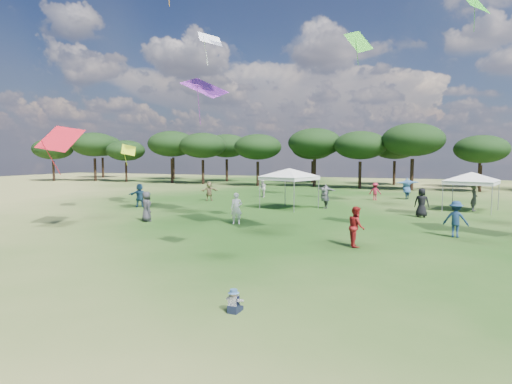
# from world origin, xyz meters

# --- Properties ---
(ground) EXTENTS (140.00, 140.00, 0.00)m
(ground) POSITION_xyz_m (0.00, 0.00, 0.00)
(ground) COLOR #214615
(ground) RESTS_ON ground
(tree_line) EXTENTS (108.78, 17.63, 7.77)m
(tree_line) POSITION_xyz_m (2.39, 47.41, 5.42)
(tree_line) COLOR black
(tree_line) RESTS_ON ground
(tent_left) EXTENTS (6.28, 6.28, 3.29)m
(tent_left) POSITION_xyz_m (-4.68, 22.94, 2.86)
(tent_left) COLOR gray
(tent_left) RESTS_ON ground
(tent_right) EXTENTS (6.32, 6.32, 3.06)m
(tent_right) POSITION_xyz_m (7.68, 26.36, 2.64)
(tent_right) COLOR gray
(tent_right) RESTS_ON ground
(toddler) EXTENTS (0.40, 0.44, 0.60)m
(toddler) POSITION_xyz_m (0.25, 2.25, 0.27)
(toddler) COLOR black
(toddler) RESTS_ON ground
(festival_crowd) EXTENTS (29.82, 23.63, 1.93)m
(festival_crowd) POSITION_xyz_m (-1.44, 23.48, 0.89)
(festival_crowd) COLOR #302F34
(festival_crowd) RESTS_ON ground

